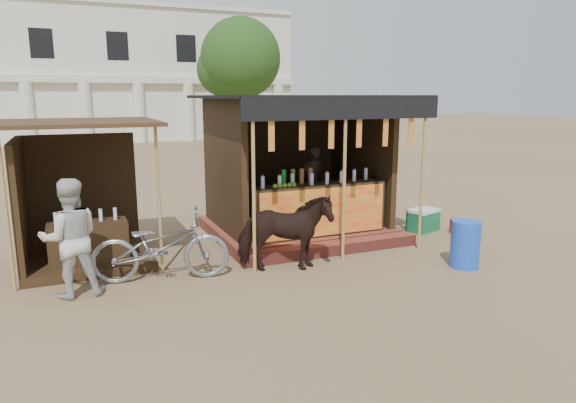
{
  "coord_description": "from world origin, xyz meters",
  "views": [
    {
      "loc": [
        -3.21,
        -5.81,
        2.77
      ],
      "look_at": [
        0.0,
        1.6,
        1.1
      ],
      "focal_mm": 32.0,
      "sensor_mm": 36.0,
      "label": 1
    }
  ],
  "objects": [
    {
      "name": "secondary_stall",
      "position": [
        -3.17,
        3.24,
        0.85
      ],
      "size": [
        2.4,
        2.4,
        2.38
      ],
      "color": "#342413",
      "rests_on": "ground"
    },
    {
      "name": "cow",
      "position": [
        -0.13,
        1.44,
        0.63
      ],
      "size": [
        1.62,
        1.08,
        1.25
      ],
      "primitive_type": "imported",
      "rotation": [
        0.0,
        0.0,
        1.27
      ],
      "color": "black",
      "rests_on": "ground"
    },
    {
      "name": "bystander",
      "position": [
        -3.26,
        1.65,
        0.84
      ],
      "size": [
        0.84,
        0.66,
        1.68
      ],
      "primitive_type": "imported",
      "rotation": [
        0.0,
        0.0,
        3.18
      ],
      "color": "beige",
      "rests_on": "ground"
    },
    {
      "name": "background_building",
      "position": [
        -2.0,
        29.94,
        3.98
      ],
      "size": [
        26.0,
        7.45,
        8.18
      ],
      "color": "silver",
      "rests_on": "ground"
    },
    {
      "name": "blue_barrel",
      "position": [
        2.66,
        0.44,
        0.39
      ],
      "size": [
        0.6,
        0.6,
        0.77
      ],
      "primitive_type": "cylinder",
      "rotation": [
        0.0,
        0.0,
        -0.35
      ],
      "color": "blue",
      "rests_on": "ground"
    },
    {
      "name": "motorbike",
      "position": [
        -2.01,
        1.79,
        0.54
      ],
      "size": [
        2.15,
        1.11,
        1.08
      ],
      "primitive_type": "imported",
      "rotation": [
        0.0,
        0.0,
        1.37
      ],
      "color": "gray",
      "rests_on": "ground"
    },
    {
      "name": "ground",
      "position": [
        0.0,
        0.0,
        0.0
      ],
      "size": [
        120.0,
        120.0,
        0.0
      ],
      "primitive_type": "plane",
      "color": "#846B4C",
      "rests_on": "ground"
    },
    {
      "name": "tree",
      "position": [
        5.81,
        22.14,
        4.63
      ],
      "size": [
        4.5,
        4.4,
        7.0
      ],
      "color": "#382314",
      "rests_on": "ground"
    },
    {
      "name": "main_stall",
      "position": [
        1.02,
        3.36,
        1.02
      ],
      "size": [
        3.6,
        3.61,
        2.78
      ],
      "color": "brown",
      "rests_on": "ground"
    },
    {
      "name": "red_crate",
      "position": [
        4.03,
        2.0,
        0.15
      ],
      "size": [
        0.5,
        0.53,
        0.29
      ],
      "primitive_type": "cube",
      "rotation": [
        0.0,
        0.0,
        -0.34
      ],
      "color": "maroon",
      "rests_on": "ground"
    },
    {
      "name": "cooler",
      "position": [
        3.51,
        2.6,
        0.23
      ],
      "size": [
        0.74,
        0.61,
        0.46
      ],
      "color": "#176A40",
      "rests_on": "ground"
    }
  ]
}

